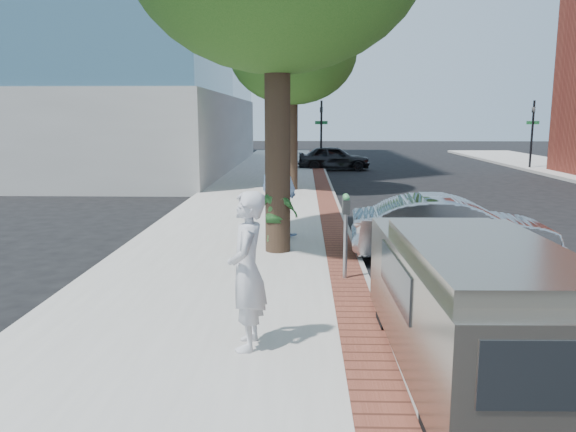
{
  "coord_description": "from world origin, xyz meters",
  "views": [
    {
      "loc": [
        -0.07,
        -9.53,
        2.91
      ],
      "look_at": [
        -0.34,
        0.13,
        1.2
      ],
      "focal_mm": 35.0,
      "sensor_mm": 36.0,
      "label": 1
    }
  ],
  "objects_px": {
    "sedan_silver": "(452,229)",
    "van": "(470,301)",
    "parking_meter": "(346,219)",
    "person_officer": "(279,193)",
    "bg_car": "(334,158)",
    "person_gray": "(247,271)",
    "person_green": "(276,215)"
  },
  "relations": [
    {
      "from": "parking_meter",
      "to": "sedan_silver",
      "type": "bearing_deg",
      "value": 38.69
    },
    {
      "from": "person_gray",
      "to": "van",
      "type": "relative_size",
      "value": 0.43
    },
    {
      "from": "sedan_silver",
      "to": "parking_meter",
      "type": "bearing_deg",
      "value": 132.56
    },
    {
      "from": "parking_meter",
      "to": "person_officer",
      "type": "bearing_deg",
      "value": 110.18
    },
    {
      "from": "person_officer",
      "to": "person_green",
      "type": "bearing_deg",
      "value": 128.68
    },
    {
      "from": "sedan_silver",
      "to": "van",
      "type": "height_order",
      "value": "van"
    },
    {
      "from": "parking_meter",
      "to": "bg_car",
      "type": "height_order",
      "value": "parking_meter"
    },
    {
      "from": "parking_meter",
      "to": "person_gray",
      "type": "height_order",
      "value": "person_gray"
    },
    {
      "from": "parking_meter",
      "to": "van",
      "type": "xyz_separation_m",
      "value": [
        1.14,
        -3.38,
        -0.32
      ]
    },
    {
      "from": "person_officer",
      "to": "parking_meter",
      "type": "bearing_deg",
      "value": 148.36
    },
    {
      "from": "van",
      "to": "person_gray",
      "type": "bearing_deg",
      "value": 170.1
    },
    {
      "from": "parking_meter",
      "to": "sedan_silver",
      "type": "distance_m",
      "value": 2.98
    },
    {
      "from": "person_officer",
      "to": "person_green",
      "type": "relative_size",
      "value": 1.31
    },
    {
      "from": "sedan_silver",
      "to": "bg_car",
      "type": "xyz_separation_m",
      "value": [
        -1.34,
        19.93,
        0.02
      ]
    },
    {
      "from": "person_officer",
      "to": "person_green",
      "type": "xyz_separation_m",
      "value": [
        0.01,
        -1.63,
        -0.24
      ]
    },
    {
      "from": "person_green",
      "to": "parking_meter",
      "type": "bearing_deg",
      "value": 135.09
    },
    {
      "from": "person_officer",
      "to": "sedan_silver",
      "type": "height_order",
      "value": "person_officer"
    },
    {
      "from": "person_officer",
      "to": "bg_car",
      "type": "xyz_separation_m",
      "value": [
        2.25,
        18.22,
        -0.48
      ]
    },
    {
      "from": "bg_car",
      "to": "van",
      "type": "xyz_separation_m",
      "value": [
        0.2,
        -25.14,
        0.21
      ]
    },
    {
      "from": "person_gray",
      "to": "sedan_silver",
      "type": "xyz_separation_m",
      "value": [
        3.68,
        4.81,
        -0.44
      ]
    },
    {
      "from": "person_gray",
      "to": "person_officer",
      "type": "bearing_deg",
      "value": -179.66
    },
    {
      "from": "bg_car",
      "to": "sedan_silver",
      "type": "bearing_deg",
      "value": -176.38
    },
    {
      "from": "person_gray",
      "to": "van",
      "type": "bearing_deg",
      "value": 82.1
    },
    {
      "from": "person_officer",
      "to": "van",
      "type": "bearing_deg",
      "value": 147.65
    },
    {
      "from": "sedan_silver",
      "to": "van",
      "type": "bearing_deg",
      "value": 171.48
    },
    {
      "from": "person_officer",
      "to": "bg_car",
      "type": "bearing_deg",
      "value": -58.86
    },
    {
      "from": "person_green",
      "to": "sedan_silver",
      "type": "height_order",
      "value": "person_green"
    },
    {
      "from": "parking_meter",
      "to": "sedan_silver",
      "type": "xyz_separation_m",
      "value": [
        2.29,
        1.83,
        -0.54
      ]
    },
    {
      "from": "van",
      "to": "parking_meter",
      "type": "bearing_deg",
      "value": 107.82
    },
    {
      "from": "parking_meter",
      "to": "bg_car",
      "type": "distance_m",
      "value": 21.79
    },
    {
      "from": "person_officer",
      "to": "person_green",
      "type": "height_order",
      "value": "person_officer"
    },
    {
      "from": "person_gray",
      "to": "person_officer",
      "type": "xyz_separation_m",
      "value": [
        0.09,
        6.52,
        0.06
      ]
    }
  ]
}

